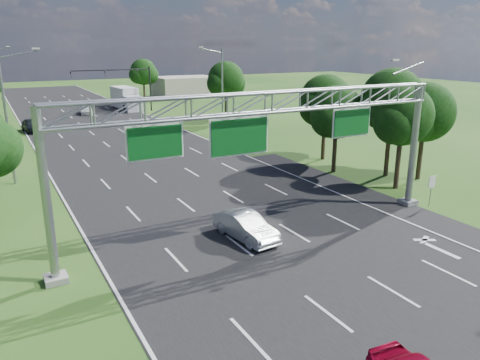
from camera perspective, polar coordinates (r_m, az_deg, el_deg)
ground at (r=42.21m, az=-10.03°, el=1.71°), size 220.00×220.00×0.00m
road at (r=42.21m, az=-10.03°, el=1.71°), size 18.00×180.00×0.02m
road_flare at (r=34.06m, az=15.81°, el=-2.20°), size 3.00×30.00×0.02m
sign_gantry at (r=24.89m, az=3.64°, el=8.07°), size 23.50×1.00×9.56m
regulatory_sign at (r=33.28m, az=22.33°, el=-0.53°), size 0.60×0.08×2.10m
traffic_signal at (r=76.76m, az=-13.50°, el=11.90°), size 12.21×0.24×7.00m
streetlight_l_near at (r=39.17m, az=-26.40°, el=7.48°), size 2.97×0.22×10.16m
streetlight_r_mid at (r=54.68m, az=-2.36°, el=11.16°), size 2.97×0.22×10.16m
tree_cluster_right at (r=39.67m, az=16.00°, el=8.24°), size 9.91×14.60×8.68m
tree_verge_rd at (r=63.97m, az=-1.71°, el=11.96°), size 5.76×4.80×8.28m
tree_verge_re at (r=91.09m, az=-11.67°, el=12.64°), size 5.76×4.80×7.84m
building_right at (r=98.38m, az=-6.65°, el=11.24°), size 12.00×9.00×4.00m
silver_sedan at (r=25.96m, az=0.71°, el=-5.67°), size 2.10×4.57×1.45m
car_queue_a at (r=76.63m, az=-18.26°, el=8.12°), size 2.28×4.66×1.31m
car_queue_c at (r=63.23m, az=-24.03°, el=6.11°), size 2.41×4.92×1.61m
car_queue_d at (r=56.85m, az=-9.12°, el=6.20°), size 1.48×4.20×1.38m
box_truck at (r=80.85m, az=-13.71°, el=9.61°), size 3.10×9.48×3.54m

